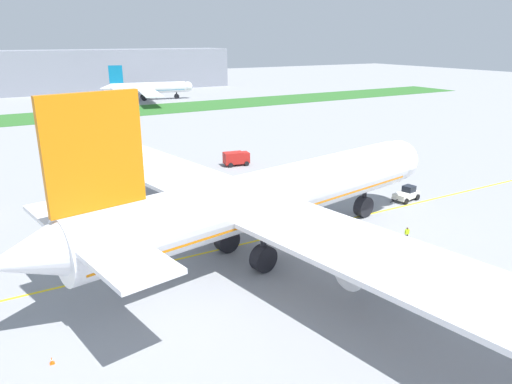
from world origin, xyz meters
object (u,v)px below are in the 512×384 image
(airliner_foreground, at_px, (264,199))
(pushback_tug, at_px, (407,194))
(ground_crew_wingwalker_port, at_px, (407,233))
(traffic_cone_port_wing, at_px, (52,360))
(service_truck_baggage_loader, at_px, (236,158))
(parked_airliner_far_centre, at_px, (147,88))

(airliner_foreground, bearing_deg, pushback_tug, 10.33)
(pushback_tug, relative_size, ground_crew_wingwalker_port, 3.60)
(traffic_cone_port_wing, xyz_separation_m, service_truck_baggage_loader, (38.85, 44.18, 1.17))
(parked_airliner_far_centre, bearing_deg, ground_crew_wingwalker_port, -96.09)
(pushback_tug, xyz_separation_m, service_truck_baggage_loader, (-12.38, 30.69, 0.47))
(traffic_cone_port_wing, distance_m, service_truck_baggage_loader, 58.84)
(pushback_tug, height_order, ground_crew_wingwalker_port, pushback_tug)
(pushback_tug, bearing_deg, airliner_foreground, -169.67)
(airliner_foreground, bearing_deg, traffic_cone_port_wing, -160.25)
(airliner_foreground, xyz_separation_m, traffic_cone_port_wing, (-23.46, -8.42, -6.21))
(traffic_cone_port_wing, bearing_deg, airliner_foreground, 19.75)
(service_truck_baggage_loader, bearing_deg, pushback_tug, -68.03)
(ground_crew_wingwalker_port, xyz_separation_m, parked_airliner_far_centre, (15.62, 146.46, 3.45))
(service_truck_baggage_loader, bearing_deg, traffic_cone_port_wing, -131.33)
(airliner_foreground, height_order, ground_crew_wingwalker_port, airliner_foreground)
(pushback_tug, distance_m, parked_airliner_far_centre, 135.95)
(ground_crew_wingwalker_port, bearing_deg, pushback_tug, 43.29)
(airliner_foreground, height_order, pushback_tug, airliner_foreground)
(traffic_cone_port_wing, bearing_deg, pushback_tug, 14.75)
(ground_crew_wingwalker_port, xyz_separation_m, traffic_cone_port_wing, (-39.96, -2.86, -0.76))
(airliner_foreground, distance_m, parked_airliner_far_centre, 144.52)
(service_truck_baggage_loader, xyz_separation_m, parked_airliner_far_centre, (16.73, 105.14, 3.04))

